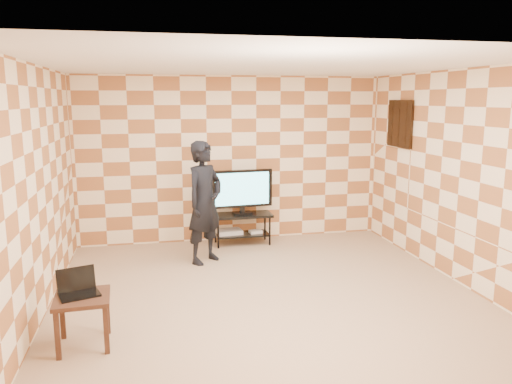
# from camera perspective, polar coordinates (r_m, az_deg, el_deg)

# --- Properties ---
(floor) EXTENTS (5.00, 5.00, 0.00)m
(floor) POSITION_cam_1_polar(r_m,az_deg,el_deg) (6.16, 1.19, -11.60)
(floor) COLOR tan
(floor) RESTS_ON ground
(wall_back) EXTENTS (5.00, 0.02, 2.70)m
(wall_back) POSITION_cam_1_polar(r_m,az_deg,el_deg) (8.21, -2.77, 3.75)
(wall_back) COLOR #FCE4BD
(wall_back) RESTS_ON ground
(wall_front) EXTENTS (5.00, 0.02, 2.70)m
(wall_front) POSITION_cam_1_polar(r_m,az_deg,el_deg) (3.46, 10.82, -5.97)
(wall_front) COLOR #FCE4BD
(wall_front) RESTS_ON ground
(wall_left) EXTENTS (0.02, 5.00, 2.70)m
(wall_left) POSITION_cam_1_polar(r_m,az_deg,el_deg) (5.76, -23.76, -0.07)
(wall_left) COLOR #FCE4BD
(wall_left) RESTS_ON ground
(wall_right) EXTENTS (0.02, 5.00, 2.70)m
(wall_right) POSITION_cam_1_polar(r_m,az_deg,el_deg) (6.80, 22.21, 1.55)
(wall_right) COLOR #FCE4BD
(wall_right) RESTS_ON ground
(ceiling) EXTENTS (5.00, 5.00, 0.02)m
(ceiling) POSITION_cam_1_polar(r_m,az_deg,el_deg) (5.71, 1.29, 14.35)
(ceiling) COLOR white
(ceiling) RESTS_ON wall_back
(wall_art) EXTENTS (0.04, 0.72, 0.72)m
(wall_art) POSITION_cam_1_polar(r_m,az_deg,el_deg) (8.05, 16.13, 7.50)
(wall_art) COLOR black
(wall_art) RESTS_ON wall_right
(tv_stand) EXTENTS (0.95, 0.43, 0.50)m
(tv_stand) POSITION_cam_1_polar(r_m,az_deg,el_deg) (8.09, -1.58, -3.45)
(tv_stand) COLOR black
(tv_stand) RESTS_ON floor
(tv) EXTENTS (0.99, 0.21, 0.72)m
(tv) POSITION_cam_1_polar(r_m,az_deg,el_deg) (7.97, -1.60, 0.27)
(tv) COLOR black
(tv) RESTS_ON tv_stand
(dvd_player) EXTENTS (0.42, 0.32, 0.07)m
(dvd_player) POSITION_cam_1_polar(r_m,az_deg,el_deg) (8.12, -3.07, -4.56)
(dvd_player) COLOR silver
(dvd_player) RESTS_ON tv_stand
(game_console) EXTENTS (0.22, 0.17, 0.05)m
(game_console) POSITION_cam_1_polar(r_m,az_deg,el_deg) (8.16, -0.05, -4.56)
(game_console) COLOR silver
(game_console) RESTS_ON tv_stand
(side_table) EXTENTS (0.53, 0.53, 0.50)m
(side_table) POSITION_cam_1_polar(r_m,az_deg,el_deg) (5.09, -19.22, -12.11)
(side_table) COLOR #311C10
(side_table) RESTS_ON floor
(laptop) EXTENTS (0.43, 0.38, 0.24)m
(laptop) POSITION_cam_1_polar(r_m,az_deg,el_deg) (5.11, -19.67, -10.38)
(laptop) COLOR black
(laptop) RESTS_ON side_table
(person) EXTENTS (0.76, 0.74, 1.75)m
(person) POSITION_cam_1_polar(r_m,az_deg,el_deg) (7.13, -5.89, -1.19)
(person) COLOR black
(person) RESTS_ON floor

